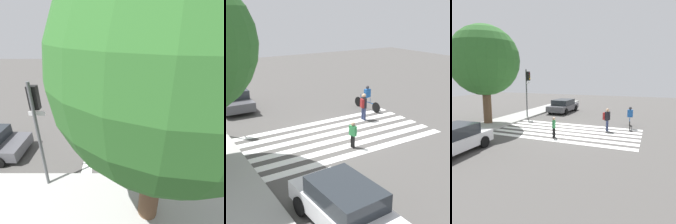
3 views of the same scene
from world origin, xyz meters
The scene contains 7 objects.
ground_plane centered at (0.00, 0.00, 0.00)m, with size 60.00×60.00×0.00m, color #4C4947.
crosswalk_stripes centered at (0.00, 0.00, 0.00)m, with size 5.02×10.00×0.01m.
pedestrian_child_with_backpack centered at (1.32, -2.57, 0.95)m, with size 0.49×0.47×1.63m.
pedestrian_adult_yellow_jacket centered at (-1.63, 0.24, 0.74)m, with size 0.39×0.26×1.31m.
cyclist_near_curb centered at (2.86, -4.02, 0.87)m, with size 2.38×0.42×1.62m.
car_parked_silver_sedan centered at (-6.26, 3.71, 0.74)m, with size 4.25×2.04×1.45m.
car_parked_dark_suv centered at (7.89, 3.49, 0.71)m, with size 4.65×2.15×1.38m.
Camera 2 is at (-12.91, 8.13, 6.30)m, focal length 50.00 mm.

